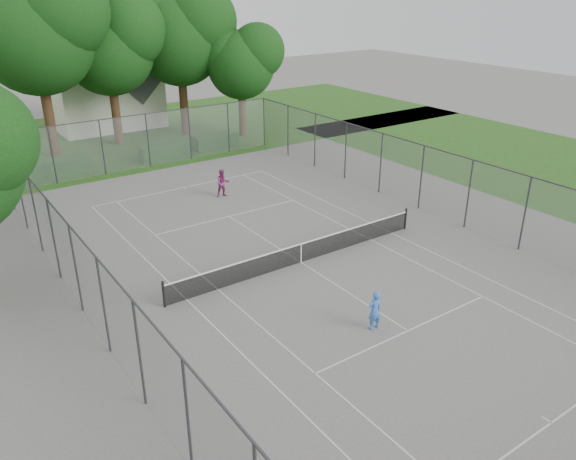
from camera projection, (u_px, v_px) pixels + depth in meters
ground at (301, 263)px, 24.58m from camera, size 120.00×120.00×0.00m
grass_far at (106, 138)px, 44.06m from camera, size 60.00×20.00×0.00m
court_markings at (301, 262)px, 24.58m from camera, size 11.03×23.83×0.01m
tennis_net at (301, 252)px, 24.37m from camera, size 12.87×0.10×1.10m
perimeter_fence at (301, 225)px, 23.84m from camera, size 18.08×34.08×3.52m
tree_far_left at (35, 24)px, 35.83m from camera, size 8.84×8.07×12.71m
tree_far_midleft at (109, 41)px, 39.50m from camera, size 7.51×6.86×10.80m
tree_far_midright at (180, 32)px, 42.17m from camera, size 7.85×7.17×11.29m
tree_far_right at (242, 59)px, 42.45m from camera, size 5.93×5.42×8.53m
hedge_left at (53, 169)px, 35.02m from camera, size 4.43×1.33×1.11m
hedge_mid at (165, 152)px, 38.57m from camera, size 3.48×0.99×1.09m
hedge_right at (215, 141)px, 41.32m from camera, size 3.31×1.21×0.99m
house at (102, 76)px, 45.90m from camera, size 8.23×6.38×10.24m
girl_player at (375, 310)px, 19.65m from camera, size 0.57×0.39×1.49m
woman_player at (223, 183)px, 31.81m from camera, size 0.88×0.75×1.59m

